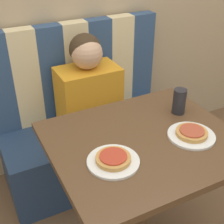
# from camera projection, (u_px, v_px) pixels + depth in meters

# --- Properties ---
(booth_seat) EXTENTS (1.19, 0.51, 0.43)m
(booth_seat) POSITION_uv_depth(u_px,v_px,m) (91.00, 150.00, 2.24)
(booth_seat) COLOR navy
(booth_seat) RESTS_ON ground_plane
(booth_backrest) EXTENTS (1.19, 0.09, 0.65)m
(booth_backrest) POSITION_uv_depth(u_px,v_px,m) (76.00, 70.00, 2.12)
(booth_backrest) COLOR navy
(booth_backrest) RESTS_ON booth_seat
(dining_table) EXTENTS (0.87, 0.75, 0.75)m
(dining_table) POSITION_uv_depth(u_px,v_px,m) (143.00, 156.00, 1.51)
(dining_table) COLOR brown
(dining_table) RESTS_ON ground_plane
(person) EXTENTS (0.39, 0.24, 0.63)m
(person) POSITION_uv_depth(u_px,v_px,m) (88.00, 86.00, 1.98)
(person) COLOR orange
(person) RESTS_ON booth_seat
(plate_left) EXTENTS (0.22, 0.22, 0.01)m
(plate_left) POSITION_uv_depth(u_px,v_px,m) (113.00, 161.00, 1.31)
(plate_left) COLOR white
(plate_left) RESTS_ON dining_table
(plate_right) EXTENTS (0.22, 0.22, 0.01)m
(plate_right) POSITION_uv_depth(u_px,v_px,m) (191.00, 136.00, 1.47)
(plate_right) COLOR white
(plate_right) RESTS_ON dining_table
(pizza_left) EXTENTS (0.15, 0.15, 0.03)m
(pizza_left) POSITION_uv_depth(u_px,v_px,m) (113.00, 158.00, 1.30)
(pizza_left) COLOR #C68E47
(pizza_left) RESTS_ON plate_left
(pizza_right) EXTENTS (0.15, 0.15, 0.03)m
(pizza_right) POSITION_uv_depth(u_px,v_px,m) (192.00, 132.00, 1.46)
(pizza_right) COLOR #C68E47
(pizza_right) RESTS_ON plate_right
(drinking_cup) EXTENTS (0.07, 0.07, 0.14)m
(drinking_cup) POSITION_uv_depth(u_px,v_px,m) (179.00, 101.00, 1.63)
(drinking_cup) COLOR #232328
(drinking_cup) RESTS_ON dining_table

